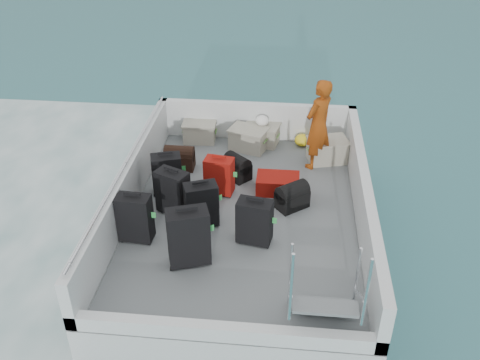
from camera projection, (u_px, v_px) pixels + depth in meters
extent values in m
plane|color=#195458|center=(243.00, 244.00, 8.36)|extent=(160.00, 160.00, 0.00)
cube|color=silver|center=(243.00, 229.00, 8.20)|extent=(3.60, 5.00, 0.60)
cube|color=slate|center=(243.00, 213.00, 8.04)|extent=(3.30, 4.70, 0.02)
cube|color=silver|center=(129.00, 186.00, 7.99)|extent=(0.14, 5.00, 0.70)
cube|color=silver|center=(363.00, 199.00, 7.70)|extent=(0.14, 5.00, 0.70)
cube|color=silver|center=(256.00, 121.00, 9.89)|extent=(3.60, 0.14, 0.70)
cube|color=silver|center=(223.00, 332.00, 5.93)|extent=(3.60, 0.14, 0.20)
cylinder|color=silver|center=(126.00, 163.00, 7.78)|extent=(0.04, 4.80, 0.04)
cube|color=black|center=(135.00, 218.00, 7.30)|extent=(0.47, 0.29, 0.71)
cube|color=black|center=(173.00, 193.00, 7.85)|extent=(0.54, 0.44, 0.70)
cube|color=black|center=(167.00, 174.00, 8.33)|extent=(0.51, 0.39, 0.66)
cube|color=black|center=(189.00, 237.00, 6.87)|extent=(0.60, 0.46, 0.81)
cube|color=black|center=(201.00, 205.00, 7.59)|extent=(0.53, 0.42, 0.68)
cube|color=maroon|center=(219.00, 176.00, 8.32)|extent=(0.48, 0.33, 0.61)
cube|color=black|center=(255.00, 222.00, 7.27)|extent=(0.51, 0.35, 0.66)
cube|color=maroon|center=(278.00, 184.00, 8.46)|extent=(0.67, 0.44, 0.27)
cube|color=#AEAC97|center=(200.00, 132.00, 9.88)|extent=(0.58, 0.41, 0.34)
cube|color=#AEAC97|center=(249.00, 140.00, 9.61)|extent=(0.72, 0.60, 0.37)
cube|color=#AEAC97|center=(262.00, 135.00, 9.78)|extent=(0.65, 0.51, 0.35)
cube|color=#AEAC97|center=(327.00, 151.00, 9.24)|extent=(0.72, 0.58, 0.38)
ellipsoid|color=yellow|center=(302.00, 140.00, 9.75)|extent=(0.28, 0.26, 0.22)
ellipsoid|color=white|center=(262.00, 122.00, 9.64)|extent=(0.24, 0.24, 0.18)
imported|color=#C45212|center=(318.00, 125.00, 8.79)|extent=(0.66, 0.68, 1.56)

